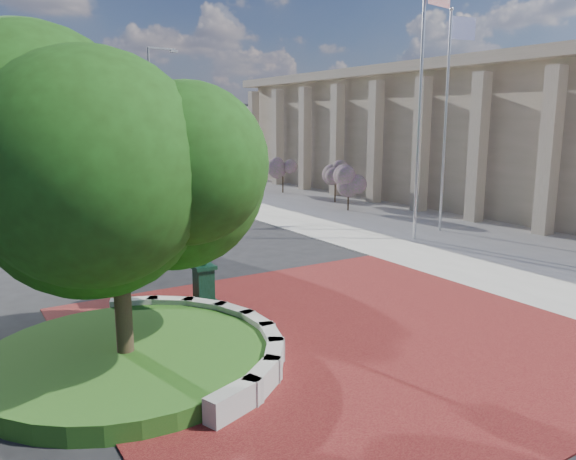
# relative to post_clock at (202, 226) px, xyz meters

# --- Properties ---
(ground) EXTENTS (200.00, 200.00, 0.00)m
(ground) POSITION_rel_post_clock_xyz_m (1.88, -3.00, -2.32)
(ground) COLOR black
(ground) RESTS_ON ground
(plaza) EXTENTS (12.00, 12.00, 0.04)m
(plaza) POSITION_rel_post_clock_xyz_m (1.88, -4.00, -2.30)
(plaza) COLOR maroon
(plaza) RESTS_ON ground
(sidewalk) EXTENTS (20.00, 50.00, 0.04)m
(sidewalk) POSITION_rel_post_clock_xyz_m (17.88, 7.00, -2.30)
(sidewalk) COLOR #9E9B93
(sidewalk) RESTS_ON ground
(planter_wall) EXTENTS (2.96, 6.77, 0.54)m
(planter_wall) POSITION_rel_post_clock_xyz_m (-0.82, -3.00, -2.05)
(planter_wall) COLOR #9E9B93
(planter_wall) RESTS_ON ground
(grass_bed) EXTENTS (6.10, 6.10, 0.40)m
(grass_bed) POSITION_rel_post_clock_xyz_m (-3.12, -3.00, -2.12)
(grass_bed) COLOR #194A15
(grass_bed) RESTS_ON ground
(civic_building) EXTENTS (17.35, 44.00, 8.60)m
(civic_building) POSITION_rel_post_clock_xyz_m (25.49, 9.00, 2.01)
(civic_building) COLOR tan
(civic_building) RESTS_ON ground
(overpass) EXTENTS (90.00, 12.00, 7.50)m
(overpass) POSITION_rel_post_clock_xyz_m (1.67, 67.00, 4.22)
(overpass) COLOR #9E9B93
(overpass) RESTS_ON ground
(tree_planter) EXTENTS (5.20, 5.20, 6.33)m
(tree_planter) POSITION_rel_post_clock_xyz_m (-3.12, -3.00, 1.41)
(tree_planter) COLOR #38281C
(tree_planter) RESTS_ON ground
(tree_street) EXTENTS (4.40, 4.40, 5.45)m
(tree_street) POSITION_rel_post_clock_xyz_m (-2.12, 15.00, 0.92)
(tree_street) COLOR #38281C
(tree_street) RESTS_ON ground
(post_clock) EXTENTS (0.90, 0.90, 4.22)m
(post_clock) POSITION_rel_post_clock_xyz_m (0.00, 0.00, 0.00)
(post_clock) COLOR black
(post_clock) RESTS_ON ground
(parked_car) EXTENTS (2.88, 4.48, 1.42)m
(parked_car) POSITION_rel_post_clock_xyz_m (3.29, 35.44, -1.61)
(parked_car) COLOR #4E120B
(parked_car) RESTS_ON ground
(flagpole_a) EXTENTS (1.78, 0.34, 11.44)m
(flagpole_a) POSITION_rel_post_clock_xyz_m (11.57, 3.37, 3.55)
(flagpole_a) COLOR silver
(flagpole_a) RESTS_ON ground
(flagpole_b) EXTENTS (1.59, 0.26, 10.18)m
(flagpole_b) POSITION_rel_post_clock_xyz_m (14.00, 4.14, 2.90)
(flagpole_b) COLOR silver
(flagpole_b) RESTS_ON ground
(street_lamp_near) EXTENTS (2.26, 0.48, 10.08)m
(street_lamp_near) POSITION_rel_post_clock_xyz_m (6.89, 24.03, 3.59)
(street_lamp_near) COLOR slate
(street_lamp_near) RESTS_ON ground
(street_lamp_far) EXTENTS (1.92, 0.84, 8.88)m
(street_lamp_far) POSITION_rel_post_clock_xyz_m (2.11, 37.45, 2.89)
(street_lamp_far) COLOR slate
(street_lamp_far) RESTS_ON ground
(shrub_near) EXTENTS (1.20, 1.20, 2.20)m
(shrub_near) POSITION_rel_post_clock_xyz_m (13.94, 11.21, -0.72)
(shrub_near) COLOR #38281C
(shrub_near) RESTS_ON ground
(shrub_mid) EXTENTS (1.20, 1.20, 2.20)m
(shrub_mid) POSITION_rel_post_clock_xyz_m (15.29, 14.31, -0.72)
(shrub_mid) COLOR #38281C
(shrub_mid) RESTS_ON ground
(shrub_far) EXTENTS (1.20, 1.20, 2.20)m
(shrub_far) POSITION_rel_post_clock_xyz_m (14.92, 20.14, -0.72)
(shrub_far) COLOR #38281C
(shrub_far) RESTS_ON ground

